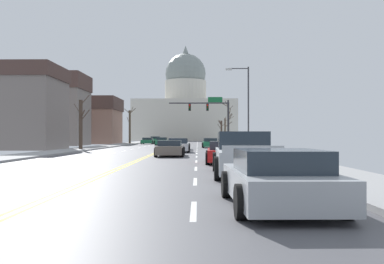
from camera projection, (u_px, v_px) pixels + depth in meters
ground at (158, 152)px, 37.62m from camera, size 20.00×180.00×0.20m
signal_gantry at (211, 111)px, 54.48m from camera, size 7.91×0.41×6.42m
street_lamp_right at (245, 101)px, 37.71m from camera, size 2.14×0.24×7.61m
capitol_building at (186, 111)px, 121.77m from camera, size 28.67×23.38×27.93m
sedan_near_00 at (210, 143)px, 50.31m from camera, size 2.03×4.24×1.17m
sedan_near_01 at (181, 145)px, 43.37m from camera, size 1.97×4.58×1.12m
sedan_near_02 at (178, 145)px, 37.24m from camera, size 2.10×4.53×1.25m
sedan_near_03 at (170, 149)px, 29.86m from camera, size 2.04×4.44×1.14m
sedan_near_04 at (224, 153)px, 22.52m from camera, size 2.04×4.73×1.18m
pickup_truck_near_05 at (244, 156)px, 15.68m from camera, size 2.44×5.82×1.65m
sedan_near_06 at (278, 180)px, 8.68m from camera, size 2.21×4.32×1.21m
sedan_oncoming_00 at (162, 141)px, 63.08m from camera, size 2.03×4.69×1.19m
sedan_oncoming_01 at (148, 141)px, 71.61m from camera, size 2.08×4.56×1.11m
sedan_oncoming_02 at (155, 140)px, 83.62m from camera, size 2.23×4.38×1.29m
flank_building_00 at (12, 107)px, 44.25m from camera, size 10.35×7.72×8.93m
flank_building_01 at (86, 120)px, 74.08m from camera, size 11.76×9.88×8.20m
flank_building_02 at (58, 109)px, 62.13m from camera, size 8.35×8.16×10.65m
bare_tree_00 at (228, 122)px, 63.63m from camera, size 2.26×2.11×6.72m
bare_tree_01 at (130, 126)px, 70.76m from camera, size 1.83×2.21×6.35m
bare_tree_02 at (221, 130)px, 87.58m from camera, size 1.82×2.20×4.70m
bare_tree_03 at (81, 124)px, 41.97m from camera, size 1.62×1.62×5.47m
bare_tree_04 at (225, 130)px, 73.76m from camera, size 1.79×1.83×4.78m
pedestrian_00 at (249, 140)px, 34.47m from camera, size 0.35×0.34×1.69m
bicycle_parked at (240, 146)px, 39.02m from camera, size 0.12×1.77×0.85m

